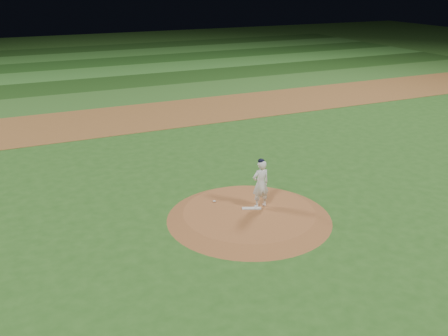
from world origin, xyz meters
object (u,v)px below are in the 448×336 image
(pitcher_on_mound, at_px, (261,184))
(pitching_rubber, at_px, (252,208))
(pitchers_mound, at_px, (249,215))
(rosin_bag, at_px, (214,201))

(pitcher_on_mound, bearing_deg, pitching_rubber, -174.79)
(pitchers_mound, distance_m, pitching_rubber, 0.26)
(pitchers_mound, distance_m, pitcher_on_mound, 1.11)
(pitching_rubber, distance_m, pitcher_on_mound, 0.90)
(rosin_bag, relative_size, pitcher_on_mound, 0.06)
(pitching_rubber, bearing_deg, pitchers_mound, -116.43)
(rosin_bag, bearing_deg, pitching_rubber, -47.86)
(pitching_rubber, bearing_deg, rosin_bag, 155.34)
(pitchers_mound, xyz_separation_m, pitching_rubber, (0.17, 0.14, 0.14))
(pitching_rubber, bearing_deg, pitcher_on_mound, 28.41)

